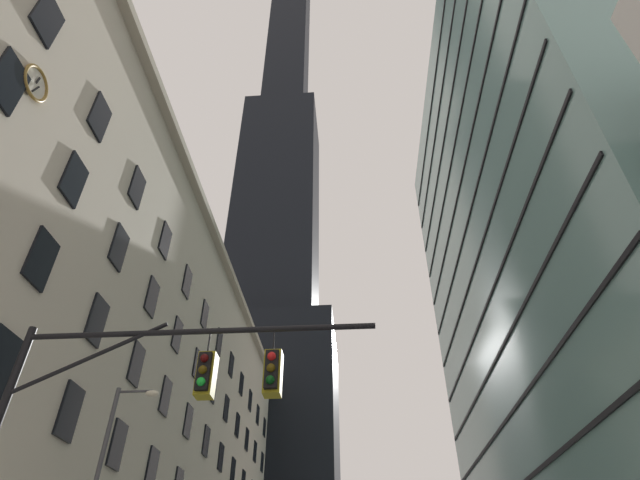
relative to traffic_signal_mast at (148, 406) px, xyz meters
name	(u,v)px	position (x,y,z in m)	size (l,w,h in m)	color
station_building	(126,411)	(-13.40, 27.39, 9.13)	(13.03, 74.63, 28.72)	beige
dark_skyscraper	(275,259)	(-9.78, 67.73, 51.68)	(22.85, 22.85, 195.42)	black
glass_office_midrise	(575,241)	(23.35, 23.52, 21.03)	(17.25, 41.01, 52.47)	gray
traffic_signal_mast	(148,406)	(0.00, 0.00, 0.00)	(8.72, 0.63, 7.11)	black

